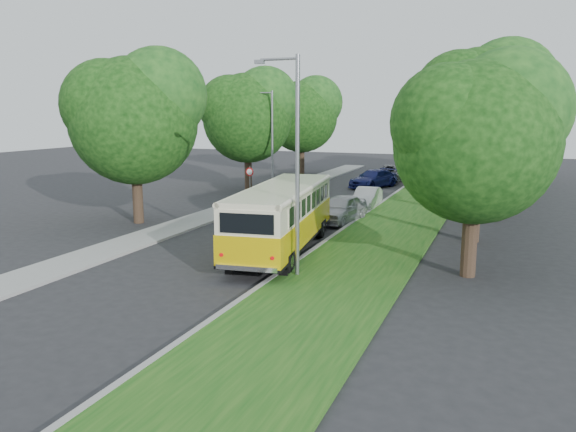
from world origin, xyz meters
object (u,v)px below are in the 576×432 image
at_px(car_silver, 341,209).
at_px(car_white, 367,198).
at_px(lamppost_near, 295,159).
at_px(vintage_bus, 282,219).
at_px(car_blue, 373,179).
at_px(car_grey, 389,174).
at_px(lamppost_far, 271,139).

relative_size(car_silver, car_white, 1.15).
distance_m(lamppost_near, vintage_bus, 4.80).
height_order(vintage_bus, car_blue, vintage_bus).
bearing_deg(lamppost_near, car_grey, 94.88).
relative_size(car_blue, car_grey, 0.91).
distance_m(car_silver, car_white, 5.25).
distance_m(lamppost_far, car_grey, 12.99).
height_order(lamppost_near, car_white, lamppost_near).
xyz_separation_m(lamppost_near, car_grey, (-2.50, 29.29, -3.62)).
relative_size(lamppost_far, car_silver, 1.69).
distance_m(car_blue, car_grey, 3.69).
bearing_deg(car_blue, car_white, -57.47).
bearing_deg(vintage_bus, lamppost_near, -68.42).
bearing_deg(car_grey, lamppost_far, -111.81).
xyz_separation_m(vintage_bus, car_blue, (-1.15, 22.30, -0.77)).
bearing_deg(car_blue, lamppost_near, -61.44).
bearing_deg(lamppost_near, car_blue, 96.70).
xyz_separation_m(lamppost_near, car_white, (-1.21, 16.05, -3.73)).
xyz_separation_m(lamppost_far, car_blue, (5.89, 7.14, -3.40)).
distance_m(lamppost_far, car_silver, 11.26).
bearing_deg(car_blue, lamppost_far, -107.66).
distance_m(lamppost_near, car_grey, 29.62).
xyz_separation_m(car_white, car_grey, (-1.29, 13.24, 0.11)).
bearing_deg(vintage_bus, car_blue, 85.38).
relative_size(vintage_bus, car_silver, 2.25).
height_order(lamppost_near, car_blue, lamppost_near).
bearing_deg(car_grey, vintage_bus, -79.72).
xyz_separation_m(lamppost_far, car_silver, (7.50, -7.69, -3.36)).
distance_m(lamppost_near, car_blue, 26.08).
xyz_separation_m(vintage_bus, car_white, (0.66, 12.71, -0.84)).
bearing_deg(car_grey, car_silver, -77.73).
height_order(lamppost_near, car_grey, lamppost_near).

